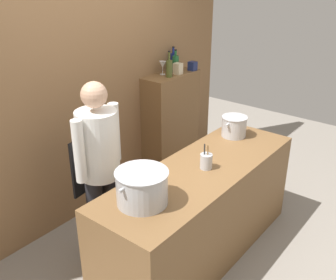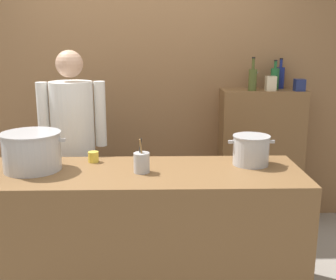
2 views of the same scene
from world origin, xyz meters
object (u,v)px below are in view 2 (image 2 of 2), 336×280
(chef, at_px, (73,138))
(wine_bottle_cobalt, at_px, (280,77))
(spice_tin_cream, at_px, (271,83))
(stockpot_small, at_px, (251,150))
(wine_bottle_green, at_px, (275,78))
(wine_bottle_olive, at_px, (253,79))
(wine_glass_short, at_px, (254,77))
(stockpot_large, at_px, (32,151))
(spice_tin_navy, at_px, (299,85))
(butter_jar, at_px, (93,157))
(utensil_crock, at_px, (142,162))

(chef, xyz_separation_m, wine_bottle_cobalt, (1.82, 0.64, 0.43))
(wine_bottle_cobalt, distance_m, spice_tin_cream, 0.22)
(stockpot_small, height_order, wine_bottle_green, wine_bottle_green)
(wine_bottle_cobalt, height_order, wine_bottle_olive, wine_bottle_olive)
(wine_bottle_cobalt, relative_size, wine_bottle_green, 1.04)
(wine_bottle_green, xyz_separation_m, spice_tin_cream, (-0.06, -0.08, -0.04))
(stockpot_small, height_order, wine_glass_short, wine_glass_short)
(chef, height_order, spice_tin_cream, chef)
(stockpot_large, relative_size, spice_tin_cream, 3.41)
(wine_glass_short, bearing_deg, spice_tin_navy, -23.03)
(wine_bottle_cobalt, distance_m, wine_glass_short, 0.26)
(stockpot_large, distance_m, wine_bottle_cobalt, 2.36)
(wine_bottle_cobalt, bearing_deg, spice_tin_cream, -127.74)
(chef, xyz_separation_m, wine_bottle_olive, (1.53, 0.46, 0.43))
(stockpot_small, height_order, spice_tin_navy, spice_tin_navy)
(spice_tin_cream, bearing_deg, wine_glass_short, 134.26)
(wine_bottle_green, bearing_deg, spice_tin_cream, -125.47)
(wine_glass_short, relative_size, spice_tin_navy, 1.48)
(stockpot_large, relative_size, wine_bottle_olive, 1.49)
(wine_bottle_cobalt, xyz_separation_m, spice_tin_navy, (0.12, -0.20, -0.05))
(spice_tin_cream, bearing_deg, wine_bottle_green, 54.53)
(chef, xyz_separation_m, wine_bottle_green, (1.75, 0.54, 0.43))
(spice_tin_cream, bearing_deg, spice_tin_navy, -7.10)
(stockpot_small, relative_size, wine_bottle_green, 1.17)
(chef, distance_m, spice_tin_navy, 2.03)
(stockpot_large, relative_size, stockpot_small, 1.40)
(spice_tin_navy, bearing_deg, spice_tin_cream, 172.90)
(wine_bottle_green, relative_size, wine_glass_short, 1.72)
(chef, height_order, stockpot_small, chef)
(wine_bottle_olive, xyz_separation_m, spice_tin_cream, (0.16, -0.00, -0.04))
(butter_jar, xyz_separation_m, wine_bottle_cobalt, (1.60, 1.08, 0.46))
(wine_glass_short, height_order, spice_tin_navy, wine_glass_short)
(stockpot_small, distance_m, spice_tin_navy, 1.20)
(stockpot_small, xyz_separation_m, butter_jar, (-1.09, 0.08, -0.06))
(wine_bottle_green, distance_m, wine_glass_short, 0.19)
(wine_bottle_olive, bearing_deg, wine_bottle_cobalt, 29.89)
(stockpot_small, distance_m, wine_bottle_green, 1.22)
(wine_bottle_cobalt, height_order, spice_tin_cream, wine_bottle_cobalt)
(spice_tin_cream, bearing_deg, utensil_crock, -134.14)
(stockpot_small, height_order, wine_bottle_olive, wine_bottle_olive)
(stockpot_large, height_order, wine_bottle_olive, wine_bottle_olive)
(chef, height_order, wine_bottle_green, chef)
(chef, xyz_separation_m, utensil_crock, (0.57, -0.69, 0.00))
(utensil_crock, relative_size, wine_bottle_olive, 0.75)
(stockpot_small, relative_size, wine_bottle_olive, 1.06)
(utensil_crock, distance_m, wine_glass_short, 1.68)
(wine_bottle_green, distance_m, spice_tin_navy, 0.23)
(stockpot_large, relative_size, wine_glass_short, 2.83)
(stockpot_small, xyz_separation_m, wine_glass_short, (0.25, 1.12, 0.40))
(stockpot_small, distance_m, wine_bottle_olive, 1.09)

